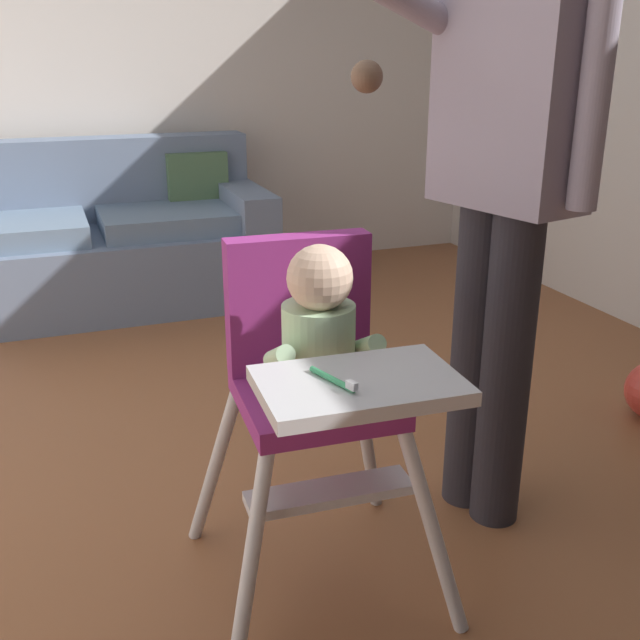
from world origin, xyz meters
name	(u,v)px	position (x,y,z in m)	size (l,w,h in m)	color
ground	(280,478)	(0.00, 0.00, -0.05)	(5.79, 6.60, 0.10)	#945935
wall_far	(143,52)	(0.00, 2.53, 1.31)	(4.99, 0.06, 2.61)	silver
couch	(95,243)	(-0.40, 2.01, 0.33)	(1.84, 0.86, 0.86)	slate
high_chair	(316,360)	(-0.08, -0.58, 0.63)	(0.64, 0.75, 0.92)	silver
adult_standing	(504,183)	(0.50, -0.44, 0.99)	(0.59, 0.50, 1.74)	#2A2830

